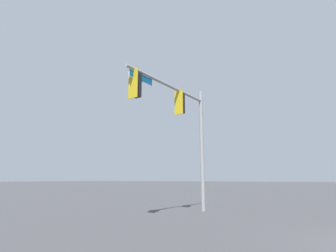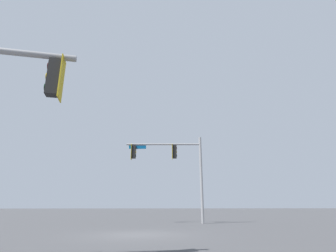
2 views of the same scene
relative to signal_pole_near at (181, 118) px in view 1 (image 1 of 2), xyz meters
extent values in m
cylinder|color=gray|center=(-2.18, 0.30, -1.43)|extent=(0.23, 0.23, 7.03)
cylinder|color=gray|center=(0.96, -0.13, 1.48)|extent=(6.30, 1.02, 0.16)
cube|color=gold|center=(0.20, -0.03, 0.81)|extent=(0.10, 0.52, 1.30)
cube|color=black|center=(0.02, 0.00, 0.81)|extent=(0.40, 0.37, 1.10)
cylinder|color=black|center=(0.02, 0.00, 1.42)|extent=(0.04, 0.04, 0.12)
cylinder|color=#340503|center=(-0.18, 0.03, 1.14)|extent=(0.06, 0.22, 0.22)
cylinder|color=yellow|center=(-0.18, 0.03, 0.81)|extent=(0.06, 0.22, 0.22)
cylinder|color=black|center=(-0.18, 0.03, 0.48)|extent=(0.06, 0.22, 0.22)
cube|color=gold|center=(3.66, -0.51, 0.81)|extent=(0.10, 0.52, 1.30)
cube|color=black|center=(3.47, -0.48, 0.81)|extent=(0.40, 0.37, 1.10)
cylinder|color=black|center=(3.47, -0.48, 1.42)|extent=(0.04, 0.04, 0.12)
cylinder|color=#340503|center=(3.27, -0.45, 1.14)|extent=(0.06, 0.22, 0.22)
cylinder|color=yellow|center=(3.27, -0.45, 0.81)|extent=(0.06, 0.22, 0.22)
cylinder|color=black|center=(3.27, -0.45, 0.48)|extent=(0.06, 0.22, 0.22)
cube|color=#0A4C7F|center=(3.16, -0.44, 1.23)|extent=(1.48, 0.24, 0.30)
cube|color=white|center=(3.16, -0.44, 1.23)|extent=(1.53, 0.24, 0.36)
camera|label=1|loc=(12.23, 5.80, -3.19)|focal=28.00mm
camera|label=2|loc=(3.60, 21.72, -3.67)|focal=28.00mm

